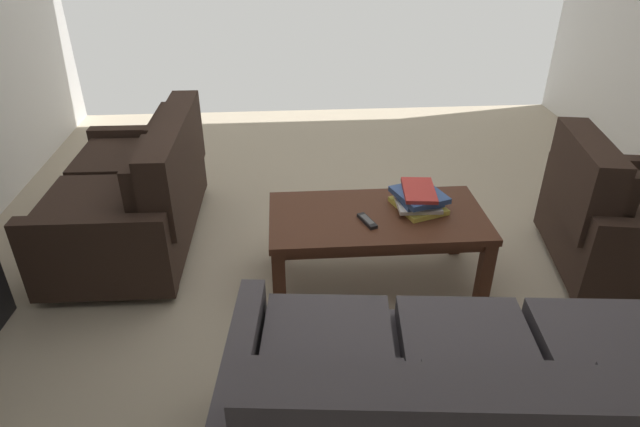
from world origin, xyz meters
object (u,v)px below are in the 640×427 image
loveseat_near (137,194)px  coffee_table (377,225)px  sofa_main (473,414)px  tv_remote (367,221)px  book_stack (418,199)px  armchair_side (624,220)px

loveseat_near → coffee_table: size_ratio=1.17×
sofa_main → tv_remote: bearing=-80.1°
sofa_main → coffee_table: (0.14, -1.30, 0.03)m
loveseat_near → tv_remote: 1.54m
loveseat_near → sofa_main: bearing=130.9°
loveseat_near → book_stack: bearing=163.7°
sofa_main → armchair_side: armchair_side is taller
coffee_table → armchair_side: (-1.48, -0.01, -0.04)m
book_stack → armchair_side: bearing=177.7°
armchair_side → tv_remote: 1.56m
coffee_table → armchair_side: size_ratio=1.15×
armchair_side → book_stack: size_ratio=3.05×
sofa_main → loveseat_near: 2.46m
coffee_table → armchair_side: armchair_side is taller
sofa_main → tv_remote: (0.21, -1.22, 0.11)m
coffee_table → armchair_side: bearing=-179.7°
armchair_side → coffee_table: bearing=0.3°
sofa_main → book_stack: (-0.10, -1.36, 0.16)m
tv_remote → book_stack: bearing=-155.8°
loveseat_near → book_stack: (-1.71, 0.50, 0.17)m
armchair_side → book_stack: armchair_side is taller
armchair_side → book_stack: (1.24, -0.05, 0.16)m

